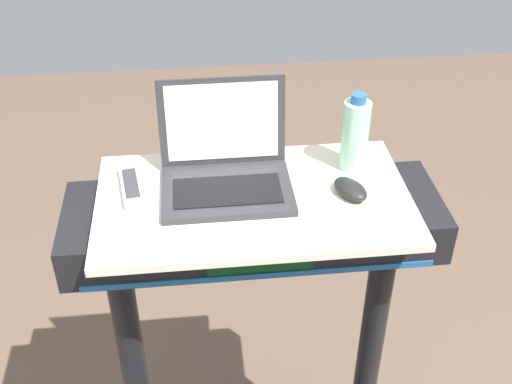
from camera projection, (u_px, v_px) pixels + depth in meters
The scene contains 5 objects.
desk_board at pixel (254, 200), 1.52m from camera, with size 0.74×0.43×0.02m, color beige.
laptop at pixel (225, 167), 1.53m from camera, with size 0.31×0.25×0.23m.
computer_mouse at pixel (350, 189), 1.51m from camera, with size 0.06×0.10×0.03m, color black.
water_bottle at pixel (355, 135), 1.56m from camera, with size 0.07×0.07×0.20m.
tv_remote at pixel (131, 187), 1.53m from camera, with size 0.07×0.17×0.02m.
Camera 1 is at (-0.13, -0.52, 2.08)m, focal length 45.41 mm.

